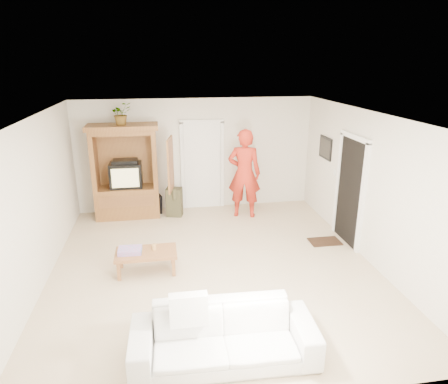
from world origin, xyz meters
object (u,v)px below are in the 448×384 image
Objects in this scene: coffee_table at (146,254)px; man at (244,174)px; armoire at (127,178)px; sofa at (224,336)px.

man is at bearing 46.07° from coffee_table.
armoire is 1.04× the size of man.
armoire is 2.77m from coffee_table.
armoire is 2.62m from man.
coffee_table is at bearing 62.36° from man.
coffee_table is at bearing 114.83° from sofa.
man is 3.18m from coffee_table.
armoire reaches higher than sofa.
man is at bearing -9.36° from armoire.
man is 1.98× the size of coffee_table.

